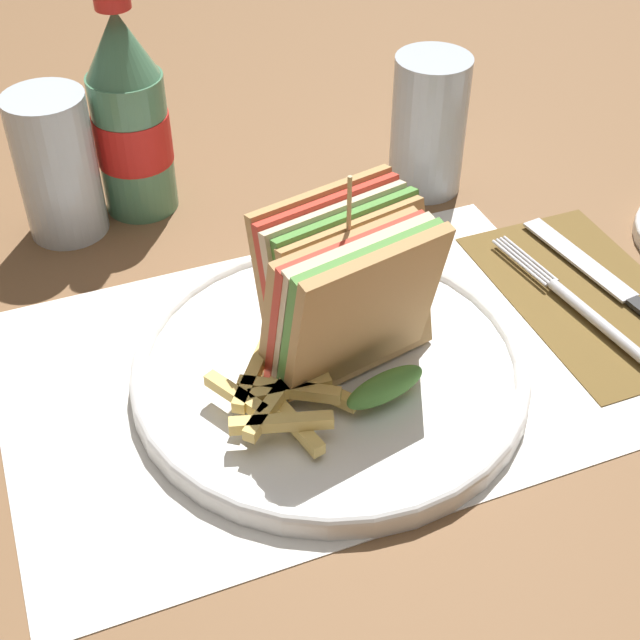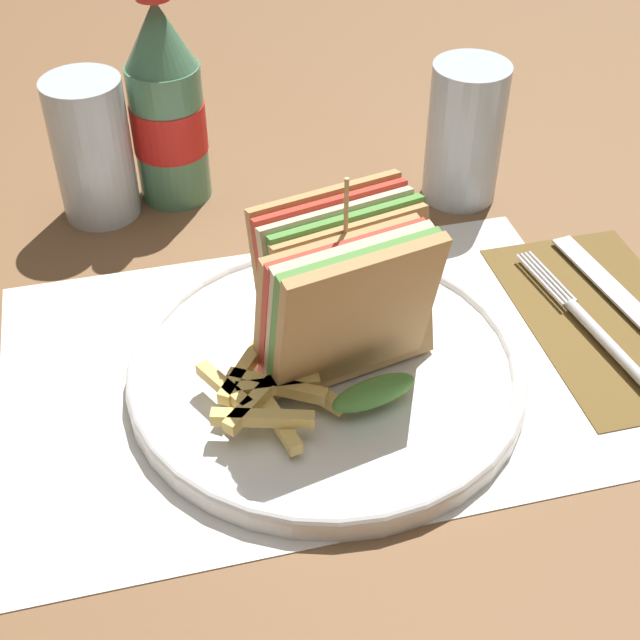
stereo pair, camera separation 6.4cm
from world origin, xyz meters
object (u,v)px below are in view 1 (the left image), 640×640
(plate_main, at_px, (330,367))
(club_sandwich, at_px, (348,296))
(fork, at_px, (581,307))
(knife, at_px, (615,287))
(glass_near, at_px, (428,133))
(glass_far, at_px, (57,166))
(coke_bottle_near, at_px, (130,119))

(plate_main, height_order, club_sandwich, club_sandwich)
(club_sandwich, distance_m, fork, 0.21)
(knife, bearing_deg, plate_main, 174.12)
(club_sandwich, bearing_deg, knife, 1.82)
(glass_near, xyz_separation_m, glass_far, (-0.33, 0.05, 0.01))
(fork, bearing_deg, club_sandwich, 170.53)
(fork, xyz_separation_m, knife, (0.04, 0.01, -0.00))
(plate_main, height_order, glass_far, glass_far)
(knife, distance_m, glass_near, 0.22)
(plate_main, xyz_separation_m, glass_near, (0.18, 0.21, 0.05))
(glass_far, bearing_deg, knife, -32.53)
(club_sandwich, xyz_separation_m, glass_near, (0.17, 0.21, -0.02))
(plate_main, xyz_separation_m, knife, (0.25, 0.01, -0.00))
(plate_main, height_order, knife, plate_main)
(glass_near, height_order, glass_far, same)
(club_sandwich, distance_m, glass_near, 0.27)
(fork, relative_size, glass_far, 1.37)
(coke_bottle_near, bearing_deg, plate_main, -74.61)
(club_sandwich, height_order, knife, club_sandwich)
(knife, height_order, coke_bottle_near, coke_bottle_near)
(glass_far, bearing_deg, plate_main, -60.95)
(knife, distance_m, glass_far, 0.48)
(fork, distance_m, glass_far, 0.45)
(plate_main, bearing_deg, glass_near, 49.29)
(club_sandwich, relative_size, coke_bottle_near, 0.74)
(club_sandwich, xyz_separation_m, glass_far, (-0.16, 0.26, -0.01))
(coke_bottle_near, bearing_deg, glass_near, -14.29)
(glass_near, bearing_deg, coke_bottle_near, 165.71)
(fork, height_order, glass_near, glass_near)
(fork, relative_size, knife, 0.85)
(fork, height_order, coke_bottle_near, coke_bottle_near)
(knife, distance_m, coke_bottle_near, 0.44)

